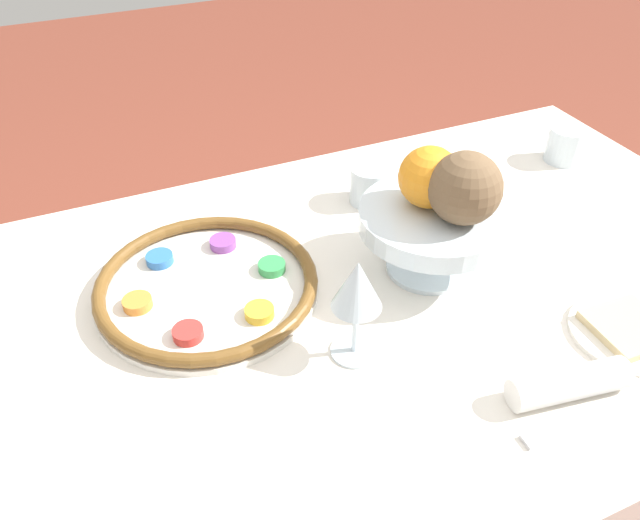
{
  "coord_description": "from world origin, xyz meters",
  "views": [
    {
      "loc": [
        -0.38,
        -0.61,
        1.33
      ],
      "look_at": [
        -0.09,
        0.06,
        0.75
      ],
      "focal_mm": 35.0,
      "sensor_mm": 36.0,
      "label": 1
    }
  ],
  "objects": [
    {
      "name": "fruit_stand",
      "position": [
        0.08,
        0.02,
        0.8
      ],
      "size": [
        0.22,
        0.22,
        0.11
      ],
      "color": "silver",
      "rests_on": "dining_table"
    },
    {
      "name": "seder_plate",
      "position": [
        -0.25,
        0.1,
        0.73
      ],
      "size": [
        0.33,
        0.33,
        0.03
      ],
      "color": "silver",
      "rests_on": "dining_table"
    },
    {
      "name": "dining_table",
      "position": [
        0.0,
        0.0,
        0.36
      ],
      "size": [
        1.32,
        0.83,
        0.71
      ],
      "color": "silver",
      "rests_on": "ground_plane"
    },
    {
      "name": "bread_plate",
      "position": [
        0.25,
        -0.22,
        0.72
      ],
      "size": [
        0.16,
        0.16,
        0.02
      ],
      "color": "silver",
      "rests_on": "dining_table"
    },
    {
      "name": "spoon",
      "position": [
        0.09,
        -0.31,
        0.72
      ],
      "size": [
        0.15,
        0.02,
        0.01
      ],
      "color": "silver",
      "rests_on": "dining_table"
    },
    {
      "name": "coconut",
      "position": [
        0.1,
        -0.02,
        0.87
      ],
      "size": [
        0.1,
        0.1,
        0.1
      ],
      "color": "brown",
      "rests_on": "fruit_stand"
    },
    {
      "name": "cup_near",
      "position": [
        0.08,
        0.22,
        0.75
      ],
      "size": [
        0.07,
        0.07,
        0.07
      ],
      "color": "silver",
      "rests_on": "dining_table"
    },
    {
      "name": "napkin_roll",
      "position": [
        0.11,
        -0.27,
        0.73
      ],
      "size": [
        0.16,
        0.06,
        0.04
      ],
      "color": "white",
      "rests_on": "dining_table"
    },
    {
      "name": "orange_fruit",
      "position": [
        0.08,
        0.04,
        0.87
      ],
      "size": [
        0.09,
        0.09,
        0.09
      ],
      "color": "orange",
      "rests_on": "fruit_stand"
    },
    {
      "name": "wine_glass",
      "position": [
        -0.1,
        -0.1,
        0.82
      ],
      "size": [
        0.06,
        0.06,
        0.15
      ],
      "color": "silver",
      "rests_on": "dining_table"
    },
    {
      "name": "cup_mid",
      "position": [
        0.5,
        0.2,
        0.75
      ],
      "size": [
        0.07,
        0.07,
        0.07
      ],
      "color": "silver",
      "rests_on": "dining_table"
    }
  ]
}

